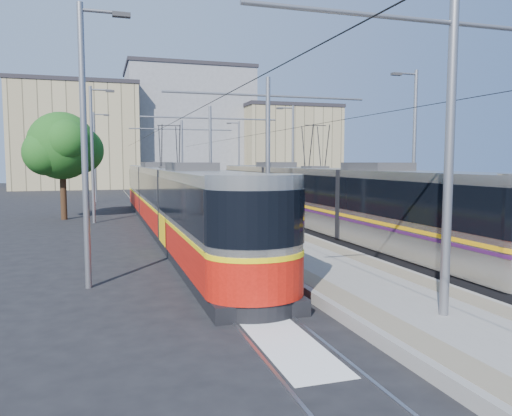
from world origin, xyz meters
name	(u,v)px	position (x,y,z in m)	size (l,w,h in m)	color
ground	(354,285)	(0.00, 0.00, 0.00)	(160.00, 160.00, 0.00)	black
platform	(221,218)	(0.00, 17.00, 0.15)	(4.00, 50.00, 0.30)	gray
tactile_strip_left	(198,216)	(-1.45, 17.00, 0.30)	(0.70, 50.00, 0.01)	gray
tactile_strip_right	(244,215)	(1.45, 17.00, 0.30)	(0.70, 50.00, 0.01)	gray
rails	(221,220)	(0.00, 17.00, 0.02)	(8.71, 70.00, 0.03)	gray
track_arrow	(273,330)	(-3.60, -3.00, 0.01)	(1.20, 5.00, 0.01)	silver
tram_left	(170,198)	(-3.60, 13.39, 1.71)	(2.43, 31.99, 5.50)	black
tram_right	(315,196)	(3.60, 10.98, 1.86)	(2.43, 30.26, 5.50)	black
catenary	(232,146)	(0.00, 14.15, 4.52)	(9.20, 70.00, 7.00)	gray
street_lamps	(207,154)	(0.00, 21.00, 4.18)	(15.18, 38.22, 8.00)	gray
shelter	(245,197)	(0.85, 14.52, 1.58)	(0.84, 1.19, 2.44)	black
tree	(67,147)	(-9.05, 20.58, 4.53)	(4.61, 4.26, 6.70)	#382314
building_left	(77,136)	(-10.00, 60.00, 7.08)	(16.32, 12.24, 14.13)	tan
building_centre	(188,128)	(6.00, 64.00, 8.82)	(18.36, 14.28, 17.63)	gray
building_right	(287,146)	(20.00, 58.00, 5.98)	(14.28, 10.20, 11.94)	tan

